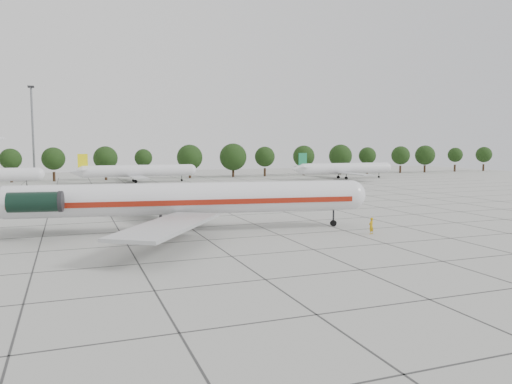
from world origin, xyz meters
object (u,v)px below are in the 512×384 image
Objects in this scene: main_airliner at (166,199)px; bg_airliner_c at (138,171)px; bg_airliner_d at (345,169)px; ground_crew at (371,226)px; floodlight_mast at (33,128)px.

main_airliner reaches higher than bg_airliner_c.
bg_airliner_c is 1.00× the size of bg_airliner_d.
main_airliner reaches higher than bg_airliner_d.
ground_crew is (20.66, -9.06, -2.86)m from main_airliner.
ground_crew is at bearing -68.97° from floodlight_mast.
main_airliner is at bearing -132.79° from bg_airliner_d.
floodlight_mast is (-82.02, 25.77, 11.37)m from bg_airliner_d.
main_airliner is 75.47m from bg_airliner_c.
bg_airliner_c is 1.11× the size of floodlight_mast.
ground_crew is 0.06× the size of bg_airliner_c.
bg_airliner_c and bg_airliner_d have the same top height.
ground_crew is 88.13m from bg_airliner_d.
bg_airliner_d is at bearing -17.44° from floodlight_mast.
bg_airliner_c is (-14.23, 84.26, 2.00)m from ground_crew.
bg_airliner_c is 57.10m from bg_airliner_d.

